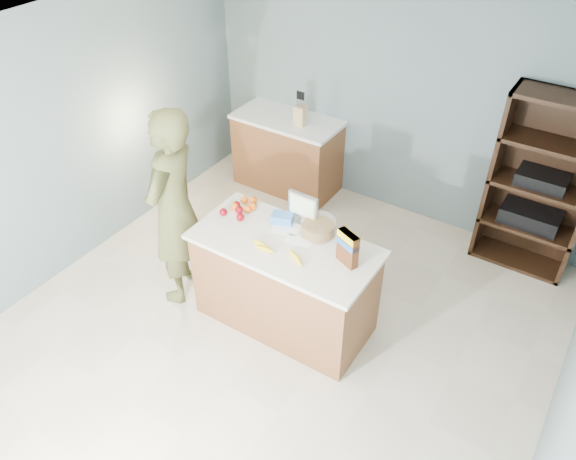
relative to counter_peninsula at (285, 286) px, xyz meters
The scene contains 15 objects.
floor 0.51m from the counter_peninsula, 90.00° to the right, with size 4.50×5.00×0.02m, color beige.
walls 1.27m from the counter_peninsula, 90.00° to the right, with size 4.52×5.02×2.51m.
counter_peninsula is the anchor object (origin of this frame).
back_cabinet 2.25m from the counter_peninsula, 122.28° to the left, with size 1.24×0.62×0.90m.
shelving_unit 2.61m from the counter_peninsula, 52.89° to the left, with size 0.90×0.40×1.80m.
person 1.17m from the counter_peninsula, 169.95° to the right, with size 0.69×0.45×1.89m, color #4F502A.
knife_block 2.18m from the counter_peninsula, 118.38° to the left, with size 0.12×0.10×0.31m.
envelopes 0.50m from the counter_peninsula, 91.31° to the left, with size 0.42×0.21×0.00m.
bananas 0.53m from the counter_peninsula, 74.22° to the right, with size 0.53×0.15×0.04m.
apples 0.78m from the counter_peninsula, behind, with size 0.24×0.22×0.07m.
oranges 0.79m from the counter_peninsula, 157.17° to the left, with size 0.20×0.23×0.07m.
blue_carton 0.60m from the counter_peninsula, 127.09° to the left, with size 0.18×0.12×0.08m, color blue.
salad_bowl 0.62m from the counter_peninsula, 57.40° to the left, with size 0.30×0.30×0.13m.
tv 0.72m from the counter_peninsula, 94.31° to the left, with size 0.28×0.12×0.28m.
cereal_box 0.85m from the counter_peninsula, ahead, with size 0.20×0.14×0.29m.
Camera 1 is at (1.95, -2.68, 3.79)m, focal length 35.00 mm.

